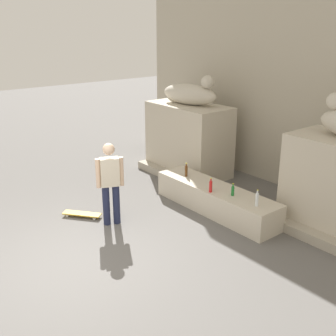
% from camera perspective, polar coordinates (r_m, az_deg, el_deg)
% --- Properties ---
extents(ground_plane, '(40.00, 40.00, 0.00)m').
position_cam_1_polar(ground_plane, '(7.27, -12.27, -12.62)').
color(ground_plane, '#605E5B').
extents(facade_wall, '(10.09, 0.60, 5.78)m').
position_cam_1_polar(facade_wall, '(10.19, 17.87, 13.34)').
color(facade_wall, '#B3AB97').
rests_on(facade_wall, ground_plane).
extents(pedestal_left, '(2.24, 1.19, 1.84)m').
position_cam_1_polar(pedestal_left, '(10.92, 2.85, 4.01)').
color(pedestal_left, beige).
rests_on(pedestal_left, ground_plane).
extents(statue_reclining_left, '(1.68, 0.86, 0.78)m').
position_cam_1_polar(statue_reclining_left, '(10.65, 3.11, 10.23)').
color(statue_reclining_left, beige).
rests_on(statue_reclining_left, pedestal_left).
extents(ledge_block, '(3.02, 0.74, 0.55)m').
position_cam_1_polar(ledge_block, '(8.84, 6.58, -4.28)').
color(ledge_block, beige).
rests_on(ledge_block, ground_plane).
extents(skater, '(0.33, 0.50, 1.67)m').
position_cam_1_polar(skater, '(8.07, -7.98, -1.72)').
color(skater, '#1E233F').
rests_on(skater, ground_plane).
extents(skateboard, '(0.75, 0.65, 0.08)m').
position_cam_1_polar(skateboard, '(8.79, -11.79, -6.22)').
color(skateboard, gold).
rests_on(skateboard, ground_plane).
extents(bottle_brown, '(0.06, 0.06, 0.31)m').
position_cam_1_polar(bottle_brown, '(9.26, 2.53, -0.37)').
color(bottle_brown, '#593314').
rests_on(bottle_brown, ledge_block).
extents(bottle_red, '(0.06, 0.06, 0.30)m').
position_cam_1_polar(bottle_red, '(8.43, 5.91, -2.52)').
color(bottle_red, red).
rests_on(bottle_red, ledge_block).
extents(bottle_clear, '(0.06, 0.06, 0.33)m').
position_cam_1_polar(bottle_clear, '(7.92, 12.17, -4.23)').
color(bottle_clear, silver).
rests_on(bottle_clear, ledge_block).
extents(bottle_green, '(0.06, 0.06, 0.26)m').
position_cam_1_polar(bottle_green, '(8.32, 8.92, -3.11)').
color(bottle_green, '#1E722D').
rests_on(bottle_green, ledge_block).
extents(stair_step, '(6.68, 0.50, 0.19)m').
position_cam_1_polar(stair_step, '(9.30, 9.03, -4.39)').
color(stair_step, '#A9A08F').
rests_on(stair_step, ground_plane).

